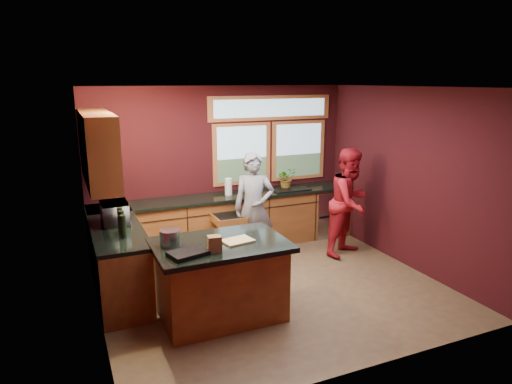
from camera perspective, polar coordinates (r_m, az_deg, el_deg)
floor at (r=6.43m, az=2.07°, el=-11.87°), size 4.50×4.50×0.00m
room_shell at (r=5.95m, az=-4.34°, el=4.22°), size 4.52×4.02×2.71m
back_counter at (r=7.78m, az=-1.96°, el=-3.54°), size 4.50×0.64×0.93m
left_counter at (r=6.52m, az=-17.09°, el=-7.65°), size 0.64×2.30×0.93m
island at (r=5.54m, az=-4.42°, el=-10.84°), size 1.55×1.05×0.95m
person_grey at (r=7.06m, az=-0.27°, el=-2.00°), size 0.73×0.61×1.72m
person_red at (r=7.50m, az=11.68°, el=-1.24°), size 1.05×0.96×1.75m
microwave at (r=6.34m, az=-17.21°, el=-2.52°), size 0.35×0.51×0.28m
potted_plant at (r=8.02m, az=3.81°, el=1.75°), size 0.33×0.28×0.37m
paper_towel at (r=7.56m, az=-3.47°, el=0.67°), size 0.12×0.12×0.28m
cutting_board at (r=5.38m, az=-2.31°, el=-6.10°), size 0.39×0.31×0.02m
stock_pot at (r=5.33m, az=-10.68°, el=-5.61°), size 0.24×0.24×0.18m
paper_bag at (r=5.06m, az=-5.22°, el=-6.47°), size 0.16×0.14×0.18m
black_tray at (r=5.01m, az=-8.49°, el=-7.60°), size 0.46×0.37×0.05m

